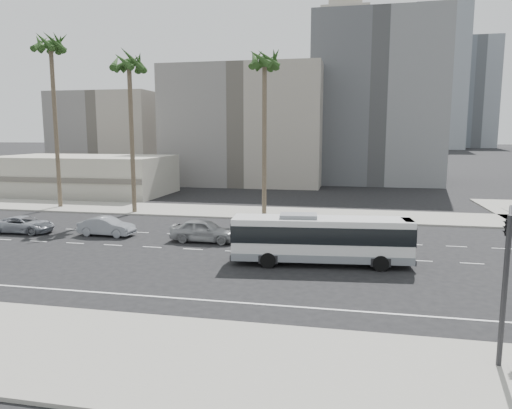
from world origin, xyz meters
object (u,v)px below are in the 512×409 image
(city_bus, at_px, (321,238))
(car_c, at_px, (24,224))
(car_b, at_px, (107,226))
(traffic_signal, at_px, (509,228))
(palm_mid, at_px, (129,68))
(palm_far, at_px, (51,49))
(car_a, at_px, (204,230))
(palm_near, at_px, (265,65))

(city_bus, relative_size, car_c, 2.28)
(car_b, relative_size, car_c, 0.92)
(city_bus, distance_m, traffic_signal, 12.45)
(city_bus, distance_m, palm_mid, 27.68)
(city_bus, height_order, palm_far, palm_far)
(car_c, xyz_separation_m, traffic_signal, (31.56, -14.05, 3.75))
(car_a, bearing_deg, car_b, 87.34)
(traffic_signal, xyz_separation_m, palm_mid, (-27.08, 24.56, 9.74))
(traffic_signal, relative_size, palm_mid, 0.34)
(car_c, distance_m, palm_near, 24.83)
(car_a, bearing_deg, city_bus, -115.82)
(car_b, bearing_deg, car_c, 95.19)
(palm_near, height_order, palm_mid, palm_mid)
(car_c, height_order, traffic_signal, traffic_signal)
(car_b, bearing_deg, palm_mid, 16.83)
(palm_far, bearing_deg, car_c, -68.02)
(car_b, relative_size, palm_mid, 0.28)
(palm_near, bearing_deg, palm_far, 177.73)
(traffic_signal, bearing_deg, city_bus, 145.24)
(palm_near, bearing_deg, city_bus, -67.73)
(car_b, bearing_deg, palm_near, -41.20)
(car_a, height_order, palm_far, palm_far)
(car_a, distance_m, car_b, 8.10)
(city_bus, relative_size, palm_mid, 0.70)
(car_c, xyz_separation_m, palm_mid, (4.48, 10.52, 13.50))
(palm_near, bearing_deg, car_a, -101.81)
(city_bus, height_order, car_b, city_bus)
(car_c, relative_size, palm_near, 0.31)
(car_c, height_order, palm_mid, palm_mid)
(city_bus, distance_m, car_a, 9.93)
(car_a, height_order, palm_near, palm_near)
(traffic_signal, bearing_deg, car_a, 156.54)
(palm_near, relative_size, palm_far, 0.86)
(city_bus, bearing_deg, car_c, 163.63)
(city_bus, xyz_separation_m, traffic_signal, (7.53, -9.51, 2.80))
(palm_mid, height_order, palm_far, palm_far)
(car_a, relative_size, palm_mid, 0.31)
(palm_mid, xyz_separation_m, palm_far, (-9.39, 1.66, 2.31))
(car_b, distance_m, traffic_signal, 28.63)
(car_c, height_order, palm_far, palm_far)
(car_b, distance_m, palm_far, 23.07)
(car_b, height_order, palm_far, palm_far)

